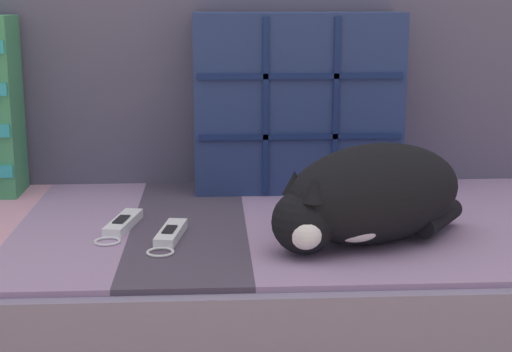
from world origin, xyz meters
TOP-DOWN VIEW (x-y plane):
  - couch at (0.00, 0.11)m, footprint 1.89×0.88m
  - sofa_backrest at (0.00, 0.48)m, footprint 1.85×0.14m
  - throw_pillow_quilted at (0.13, 0.33)m, footprint 0.47×0.14m
  - sleeping_cat at (0.21, -0.08)m, footprint 0.40×0.32m
  - game_remote_near at (-0.24, 0.03)m, footprint 0.08×0.20m
  - game_remote_far at (-0.14, -0.04)m, footprint 0.07×0.19m

SIDE VIEW (x-z plane):
  - couch at x=0.00m, z-range 0.00..0.36m
  - game_remote_far at x=-0.14m, z-range 0.36..0.38m
  - game_remote_near at x=-0.24m, z-range 0.36..0.38m
  - sleeping_cat at x=0.21m, z-range 0.35..0.53m
  - throw_pillow_quilted at x=0.13m, z-range 0.36..0.76m
  - sofa_backrest at x=0.00m, z-range 0.36..0.86m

